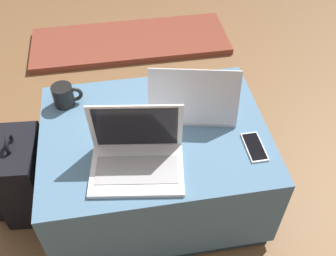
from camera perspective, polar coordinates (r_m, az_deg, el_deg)
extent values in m
plane|color=brown|center=(1.99, -1.69, -9.56)|extent=(14.00, 14.00, 0.00)
cube|color=#2A3D4E|center=(1.97, -1.70, -9.15)|extent=(0.91, 0.69, 0.05)
cube|color=slate|center=(1.78, -1.86, -4.97)|extent=(0.94, 0.72, 0.41)
cube|color=silver|center=(1.49, -4.51, -6.10)|extent=(0.38, 0.29, 0.02)
cube|color=#9E9EA3|center=(1.48, -4.54, -6.06)|extent=(0.32, 0.17, 0.00)
cube|color=silver|center=(1.46, -4.66, 0.23)|extent=(0.35, 0.08, 0.24)
cube|color=black|center=(1.46, -4.67, 0.08)|extent=(0.31, 0.07, 0.21)
cube|color=silver|center=(1.73, 3.54, 3.38)|extent=(0.41, 0.32, 0.02)
cube|color=#B2B2B7|center=(1.73, 3.56, 3.75)|extent=(0.34, 0.20, 0.00)
cube|color=silver|center=(1.58, 3.73, 4.40)|extent=(0.37, 0.14, 0.24)
cube|color=white|center=(1.58, 3.73, 4.49)|extent=(0.33, 0.12, 0.21)
cube|color=white|center=(1.60, 12.43, -2.72)|extent=(0.07, 0.15, 0.01)
cube|color=black|center=(1.60, 12.45, -2.60)|extent=(0.06, 0.14, 0.00)
cube|color=black|center=(1.91, -20.18, -6.64)|extent=(0.20, 0.31, 0.41)
cube|color=black|center=(2.01, -22.65, -8.10)|extent=(0.08, 0.24, 0.18)
torus|color=black|center=(1.75, -22.02, -2.17)|extent=(0.02, 0.09, 0.09)
cylinder|color=black|center=(1.77, -14.97, 4.57)|extent=(0.09, 0.09, 0.10)
torus|color=black|center=(1.77, -13.40, 4.77)|extent=(0.07, 0.02, 0.07)
cube|color=brown|center=(2.93, -5.50, 12.40)|extent=(1.40, 0.50, 0.04)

